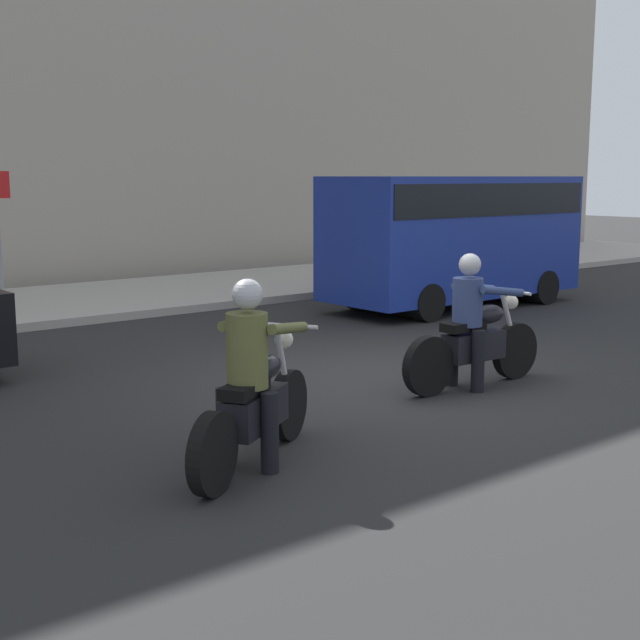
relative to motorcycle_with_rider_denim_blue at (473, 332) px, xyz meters
name	(u,v)px	position (x,y,z in m)	size (l,w,h in m)	color
ground_plane	(388,377)	(-0.41, 0.95, -0.64)	(80.00, 80.00, 0.00)	#252525
sidewalk_slab	(96,300)	(-0.41, 8.95, -0.57)	(40.00, 4.40, 0.14)	#A8A399
motorcycle_with_rider_denim_blue	(473,332)	(0.00, 0.00, 0.00)	(2.10, 0.70, 1.54)	black
motorcycle_with_rider_olive	(253,390)	(-3.52, -0.66, 0.01)	(1.93, 1.21, 1.58)	black
parked_van_cobalt_blue	(454,232)	(4.50, 4.35, 0.75)	(5.11, 1.96, 2.38)	navy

